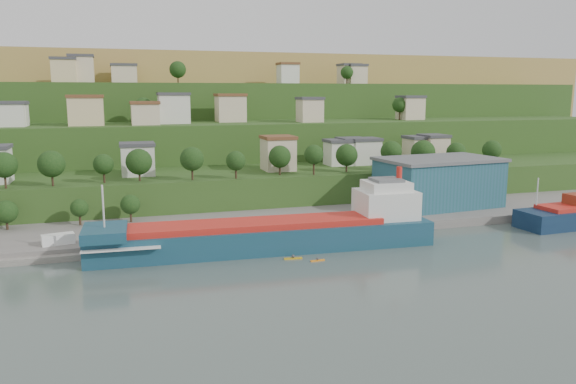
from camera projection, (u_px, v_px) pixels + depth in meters
name	position (u px, v px, depth m)	size (l,w,h in m)	color
ground	(333.00, 259.00, 108.45)	(500.00, 500.00, 0.00)	#46554F
quay	(365.00, 221.00, 140.62)	(220.00, 26.00, 4.00)	slate
pebble_beach	(38.00, 252.00, 113.08)	(40.00, 18.00, 2.40)	slate
hillside	(201.00, 160.00, 267.08)	(360.00, 210.19, 96.00)	#284719
cargo_ship_near	(276.00, 235.00, 114.77)	(70.42, 14.43, 17.98)	#154350
warehouse	(438.00, 182.00, 148.49)	(32.69, 21.90, 12.80)	#1F545D
caravan	(58.00, 241.00, 111.37)	(6.10, 2.54, 2.85)	white
dinghy	(107.00, 245.00, 112.13)	(4.49, 1.68, 0.90)	silver
kayak_orange	(318.00, 260.00, 107.03)	(2.87, 0.68, 0.71)	orange
kayak_yellow	(293.00, 258.00, 108.29)	(3.57, 1.00, 0.88)	gold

